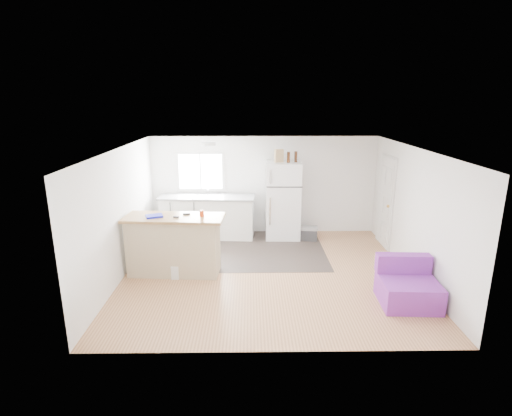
% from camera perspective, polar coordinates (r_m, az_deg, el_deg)
% --- Properties ---
extents(room, '(5.51, 5.01, 2.41)m').
position_cam_1_polar(room, '(7.44, 1.79, -0.83)').
color(room, '#9D6542').
rests_on(room, ground).
extents(vinyl_zone, '(4.05, 2.50, 0.00)m').
position_cam_1_polar(vinyl_zone, '(9.01, -3.27, -5.92)').
color(vinyl_zone, '#2F2723').
rests_on(vinyl_zone, floor).
extents(window, '(1.18, 0.06, 0.98)m').
position_cam_1_polar(window, '(9.85, -7.93, 5.18)').
color(window, white).
rests_on(window, back_wall).
extents(interior_door, '(0.11, 0.92, 2.10)m').
position_cam_1_polar(interior_door, '(9.48, 18.03, 0.86)').
color(interior_door, white).
rests_on(interior_door, right_wall).
extents(ceiling_fixture, '(0.30, 0.30, 0.07)m').
position_cam_1_polar(ceiling_fixture, '(8.43, -6.80, 9.07)').
color(ceiling_fixture, white).
rests_on(ceiling_fixture, ceiling).
extents(kitchen_cabinets, '(2.32, 0.87, 1.31)m').
position_cam_1_polar(kitchen_cabinets, '(9.74, -6.91, -1.15)').
color(kitchen_cabinets, white).
rests_on(kitchen_cabinets, floor).
extents(peninsula, '(1.91, 0.85, 1.14)m').
position_cam_1_polar(peninsula, '(7.80, -11.63, -5.16)').
color(peninsula, '#C0AE8A').
rests_on(peninsula, floor).
extents(refrigerator, '(0.83, 0.79, 1.84)m').
position_cam_1_polar(refrigerator, '(9.56, 3.87, 1.13)').
color(refrigerator, white).
rests_on(refrigerator, floor).
extents(cooler, '(0.46, 0.34, 0.32)m').
position_cam_1_polar(cooler, '(9.62, 7.50, -3.60)').
color(cooler, '#323235').
rests_on(cooler, floor).
extents(purple_seat, '(0.94, 0.89, 0.74)m').
position_cam_1_polar(purple_seat, '(7.15, 20.80, -10.54)').
color(purple_seat, purple).
rests_on(purple_seat, floor).
extents(cleaner_jug, '(0.14, 0.10, 0.31)m').
position_cam_1_polar(cleaner_jug, '(7.71, -11.48, -8.98)').
color(cleaner_jug, silver).
rests_on(cleaner_jug, floor).
extents(mop, '(0.26, 0.30, 1.12)m').
position_cam_1_polar(mop, '(7.77, -9.55, -7.88)').
color(mop, green).
rests_on(mop, floor).
extents(red_cup, '(0.08, 0.08, 0.12)m').
position_cam_1_polar(red_cup, '(7.51, -7.75, -0.76)').
color(red_cup, red).
rests_on(red_cup, peninsula).
extents(blue_tray, '(0.36, 0.32, 0.04)m').
position_cam_1_polar(blue_tray, '(7.66, -14.34, -1.11)').
color(blue_tray, '#151AC5').
rests_on(blue_tray, peninsula).
extents(tool_a, '(0.15, 0.07, 0.03)m').
position_cam_1_polar(tool_a, '(7.68, -9.89, -0.85)').
color(tool_a, black).
rests_on(tool_a, peninsula).
extents(tool_b, '(0.11, 0.07, 0.03)m').
position_cam_1_polar(tool_b, '(7.53, -11.36, -1.26)').
color(tool_b, black).
rests_on(tool_b, peninsula).
extents(cardboard_box, '(0.22, 0.14, 0.30)m').
position_cam_1_polar(cardboard_box, '(9.31, 3.30, 7.46)').
color(cardboard_box, '#A2815D').
rests_on(cardboard_box, refrigerator).
extents(bottle_left, '(0.08, 0.08, 0.25)m').
position_cam_1_polar(bottle_left, '(9.26, 4.67, 7.24)').
color(bottle_left, '#3B1C0A').
rests_on(bottle_left, refrigerator).
extents(bottle_right, '(0.08, 0.08, 0.25)m').
position_cam_1_polar(bottle_right, '(9.37, 5.71, 7.32)').
color(bottle_right, '#3B1C0A').
rests_on(bottle_right, refrigerator).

